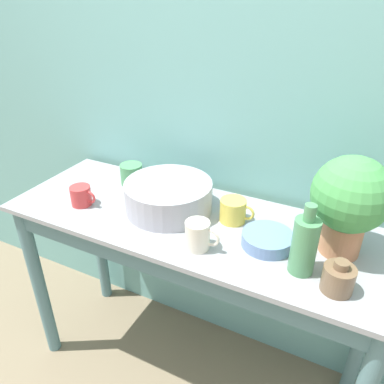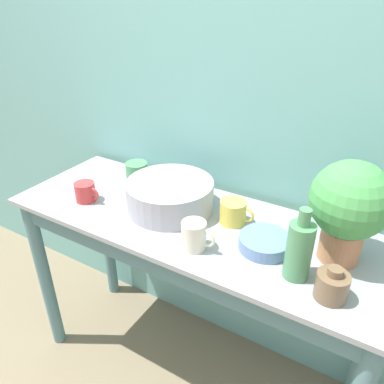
{
  "view_description": "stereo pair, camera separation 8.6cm",
  "coord_description": "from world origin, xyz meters",
  "px_view_note": "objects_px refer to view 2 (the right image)",
  "views": [
    {
      "loc": [
        0.54,
        -0.81,
        1.66
      ],
      "look_at": [
        0.0,
        0.27,
        1.0
      ],
      "focal_mm": 35.0,
      "sensor_mm": 36.0,
      "label": 1
    },
    {
      "loc": [
        0.62,
        -0.77,
        1.66
      ],
      "look_at": [
        0.0,
        0.27,
        1.0
      ],
      "focal_mm": 35.0,
      "sensor_mm": 36.0,
      "label": 2
    }
  ],
  "objects_px": {
    "bottle_tall": "(299,249)",
    "mug_green": "(137,173)",
    "mug_yellow": "(233,212)",
    "bottle_short": "(332,285)",
    "mug_red": "(86,192)",
    "mug_cream": "(194,235)",
    "bowl_wash_large": "(170,195)",
    "potted_plant": "(349,205)",
    "bowl_small_blue": "(265,243)"
  },
  "relations": [
    {
      "from": "bottle_tall",
      "to": "mug_green",
      "type": "relative_size",
      "value": 1.79
    },
    {
      "from": "bottle_tall",
      "to": "mug_yellow",
      "type": "relative_size",
      "value": 1.79
    },
    {
      "from": "bottle_short",
      "to": "mug_red",
      "type": "bearing_deg",
      "value": 177.27
    },
    {
      "from": "bottle_short",
      "to": "mug_cream",
      "type": "relative_size",
      "value": 0.85
    },
    {
      "from": "bowl_wash_large",
      "to": "mug_cream",
      "type": "height_order",
      "value": "bowl_wash_large"
    },
    {
      "from": "bowl_wash_large",
      "to": "mug_red",
      "type": "distance_m",
      "value": 0.36
    },
    {
      "from": "potted_plant",
      "to": "bottle_tall",
      "type": "xyz_separation_m",
      "value": [
        -0.09,
        -0.16,
        -0.1
      ]
    },
    {
      "from": "potted_plant",
      "to": "mug_cream",
      "type": "relative_size",
      "value": 2.79
    },
    {
      "from": "potted_plant",
      "to": "mug_red",
      "type": "height_order",
      "value": "potted_plant"
    },
    {
      "from": "bowl_wash_large",
      "to": "bottle_short",
      "type": "height_order",
      "value": "bowl_wash_large"
    },
    {
      "from": "mug_red",
      "to": "mug_cream",
      "type": "relative_size",
      "value": 0.94
    },
    {
      "from": "bottle_tall",
      "to": "mug_yellow",
      "type": "bearing_deg",
      "value": 149.56
    },
    {
      "from": "bottle_short",
      "to": "mug_yellow",
      "type": "relative_size",
      "value": 0.78
    },
    {
      "from": "mug_green",
      "to": "mug_yellow",
      "type": "distance_m",
      "value": 0.52
    },
    {
      "from": "bottle_short",
      "to": "mug_cream",
      "type": "xyz_separation_m",
      "value": [
        -0.45,
        0.0,
        0.01
      ]
    },
    {
      "from": "bowl_wash_large",
      "to": "mug_yellow",
      "type": "bearing_deg",
      "value": 7.81
    },
    {
      "from": "bottle_short",
      "to": "mug_yellow",
      "type": "height_order",
      "value": "bottle_short"
    },
    {
      "from": "bottle_short",
      "to": "mug_green",
      "type": "bearing_deg",
      "value": 162.42
    },
    {
      "from": "potted_plant",
      "to": "bowl_small_blue",
      "type": "height_order",
      "value": "potted_plant"
    },
    {
      "from": "potted_plant",
      "to": "bottle_short",
      "type": "distance_m",
      "value": 0.25
    },
    {
      "from": "potted_plant",
      "to": "mug_yellow",
      "type": "height_order",
      "value": "potted_plant"
    },
    {
      "from": "mug_cream",
      "to": "mug_yellow",
      "type": "height_order",
      "value": "mug_cream"
    },
    {
      "from": "mug_yellow",
      "to": "bottle_tall",
      "type": "bearing_deg",
      "value": -30.44
    },
    {
      "from": "bottle_tall",
      "to": "bowl_small_blue",
      "type": "relative_size",
      "value": 1.35
    },
    {
      "from": "mug_cream",
      "to": "bowl_small_blue",
      "type": "xyz_separation_m",
      "value": [
        0.21,
        0.12,
        -0.03
      ]
    },
    {
      "from": "bowl_wash_large",
      "to": "bowl_small_blue",
      "type": "bearing_deg",
      "value": -7.47
    },
    {
      "from": "potted_plant",
      "to": "bottle_tall",
      "type": "distance_m",
      "value": 0.21
    },
    {
      "from": "mug_green",
      "to": "mug_yellow",
      "type": "bearing_deg",
      "value": -8.96
    },
    {
      "from": "mug_red",
      "to": "bowl_small_blue",
      "type": "relative_size",
      "value": 0.65
    },
    {
      "from": "bowl_wash_large",
      "to": "mug_green",
      "type": "distance_m",
      "value": 0.28
    },
    {
      "from": "potted_plant",
      "to": "mug_green",
      "type": "distance_m",
      "value": 0.92
    },
    {
      "from": "mug_green",
      "to": "bowl_small_blue",
      "type": "height_order",
      "value": "mug_green"
    },
    {
      "from": "bowl_wash_large",
      "to": "mug_green",
      "type": "height_order",
      "value": "bowl_wash_large"
    },
    {
      "from": "mug_red",
      "to": "bowl_small_blue",
      "type": "height_order",
      "value": "mug_red"
    },
    {
      "from": "bottle_tall",
      "to": "bowl_small_blue",
      "type": "distance_m",
      "value": 0.17
    },
    {
      "from": "bottle_short",
      "to": "mug_red",
      "type": "xyz_separation_m",
      "value": [
        -1.0,
        0.05,
        -0.0
      ]
    },
    {
      "from": "mug_red",
      "to": "mug_green",
      "type": "xyz_separation_m",
      "value": [
        0.08,
        0.25,
        0.01
      ]
    },
    {
      "from": "mug_green",
      "to": "bottle_short",
      "type": "bearing_deg",
      "value": -17.58
    },
    {
      "from": "potted_plant",
      "to": "bowl_wash_large",
      "type": "relative_size",
      "value": 0.99
    },
    {
      "from": "mug_yellow",
      "to": "bowl_small_blue",
      "type": "distance_m",
      "value": 0.19
    },
    {
      "from": "mug_green",
      "to": "bowl_small_blue",
      "type": "xyz_separation_m",
      "value": [
        0.68,
        -0.17,
        -0.02
      ]
    },
    {
      "from": "bowl_wash_large",
      "to": "mug_red",
      "type": "xyz_separation_m",
      "value": [
        -0.34,
        -0.13,
        -0.02
      ]
    },
    {
      "from": "mug_yellow",
      "to": "mug_green",
      "type": "bearing_deg",
      "value": 171.04
    },
    {
      "from": "mug_yellow",
      "to": "mug_cream",
      "type": "bearing_deg",
      "value": -102.24
    },
    {
      "from": "bottle_short",
      "to": "bowl_small_blue",
      "type": "bearing_deg",
      "value": 153.92
    },
    {
      "from": "mug_cream",
      "to": "bowl_small_blue",
      "type": "height_order",
      "value": "mug_cream"
    },
    {
      "from": "potted_plant",
      "to": "mug_yellow",
      "type": "xyz_separation_m",
      "value": [
        -0.39,
        0.01,
        -0.16
      ]
    },
    {
      "from": "mug_cream",
      "to": "bowl_small_blue",
      "type": "distance_m",
      "value": 0.24
    },
    {
      "from": "potted_plant",
      "to": "bottle_tall",
      "type": "relative_size",
      "value": 1.43
    },
    {
      "from": "bowl_wash_large",
      "to": "mug_yellow",
      "type": "relative_size",
      "value": 2.57
    }
  ]
}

